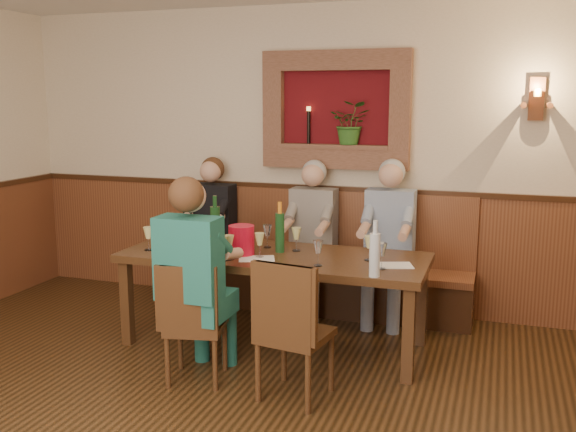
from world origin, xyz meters
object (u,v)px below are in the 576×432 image
(wine_bottle_green_a, at_px, (280,232))
(person_bench_right, at_px, (388,256))
(chair_near_left, at_px, (196,346))
(chair_near_right, at_px, (294,358))
(dining_table, at_px, (274,263))
(wine_bottle_green_b, at_px, (215,226))
(spittoon_bucket, at_px, (241,240))
(person_bench_mid, at_px, (311,251))
(bench, at_px, (308,275))
(person_bench_left, at_px, (210,244))
(water_bottle, at_px, (375,254))
(person_chair_front, at_px, (196,297))

(wine_bottle_green_a, bearing_deg, person_bench_right, 46.36)
(chair_near_left, distance_m, chair_near_right, 0.73)
(dining_table, height_order, chair_near_right, chair_near_right)
(dining_table, height_order, wine_bottle_green_b, wine_bottle_green_b)
(spittoon_bucket, bearing_deg, chair_near_left, -94.53)
(dining_table, distance_m, person_bench_mid, 0.84)
(dining_table, relative_size, spittoon_bucket, 10.40)
(dining_table, relative_size, wine_bottle_green_a, 5.94)
(dining_table, relative_size, bench, 0.80)
(person_bench_left, xyz_separation_m, water_bottle, (1.83, -1.23, 0.33))
(bench, height_order, chair_near_left, bench)
(person_chair_front, bearing_deg, wine_bottle_green_a, 69.38)
(chair_near_left, height_order, wine_bottle_green_a, wine_bottle_green_a)
(spittoon_bucket, bearing_deg, bench, 77.38)
(person_bench_left, relative_size, water_bottle, 3.57)
(bench, distance_m, wine_bottle_green_a, 1.05)
(dining_table, height_order, wine_bottle_green_a, wine_bottle_green_a)
(person_bench_right, xyz_separation_m, wine_bottle_green_a, (-0.73, -0.77, 0.32))
(person_chair_front, height_order, wine_bottle_green_b, person_chair_front)
(bench, relative_size, wine_bottle_green_a, 7.42)
(person_bench_mid, distance_m, wine_bottle_green_b, 1.02)
(dining_table, bearing_deg, chair_near_right, -62.27)
(person_bench_left, bearing_deg, water_bottle, -33.80)
(spittoon_bucket, relative_size, wine_bottle_green_b, 0.54)
(person_bench_left, relative_size, wine_bottle_green_a, 3.47)
(chair_near_right, relative_size, spittoon_bucket, 4.13)
(chair_near_right, distance_m, person_bench_right, 1.73)
(wine_bottle_green_a, relative_size, water_bottle, 1.03)
(bench, height_order, chair_near_right, bench)
(chair_near_right, relative_size, water_bottle, 2.43)
(person_chair_front, bearing_deg, dining_table, 69.29)
(chair_near_right, xyz_separation_m, person_chair_front, (-0.73, 0.06, 0.33))
(chair_near_left, distance_m, person_bench_mid, 1.71)
(person_chair_front, distance_m, spittoon_bucket, 0.73)
(chair_near_right, xyz_separation_m, spittoon_bucket, (-0.67, 0.74, 0.59))
(chair_near_left, xyz_separation_m, water_bottle, (1.16, 0.42, 0.66))
(chair_near_left, relative_size, person_bench_right, 0.61)
(spittoon_bucket, xyz_separation_m, wine_bottle_green_a, (0.26, 0.17, 0.05))
(chair_near_right, relative_size, person_bench_mid, 0.68)
(spittoon_bucket, distance_m, wine_bottle_green_b, 0.36)
(person_bench_mid, height_order, person_chair_front, person_chair_front)
(spittoon_bucket, xyz_separation_m, water_bottle, (1.11, -0.29, 0.05))
(person_bench_mid, bearing_deg, spittoon_bucket, -106.94)
(person_bench_right, bearing_deg, water_bottle, -84.51)
(person_chair_front, bearing_deg, water_bottle, 18.29)
(chair_near_right, distance_m, wine_bottle_green_b, 1.49)
(chair_near_left, height_order, spittoon_bucket, spittoon_bucket)
(spittoon_bucket, xyz_separation_m, wine_bottle_green_b, (-0.31, 0.18, 0.06))
(dining_table, height_order, bench, bench)
(bench, distance_m, person_chair_front, 1.77)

